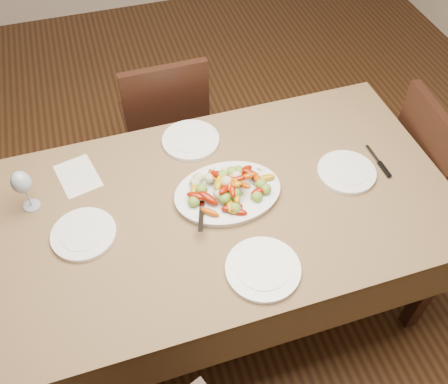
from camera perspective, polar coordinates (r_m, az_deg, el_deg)
name	(u,v)px	position (r m, az deg, el deg)	size (l,w,h in m)	color
floor	(216,301)	(2.61, -0.92, -12.31)	(6.00, 6.00, 0.00)	#382111
dining_table	(224,254)	(2.30, 0.00, -7.11)	(1.84, 1.04, 0.76)	brown
chair_far	(163,120)	(2.79, -7.01, 8.20)	(0.42, 0.42, 0.95)	black
chair_right	(443,178)	(2.69, 23.74, 1.48)	(0.42, 0.42, 0.95)	black
serving_platter	(228,194)	(2.01, 0.43, -0.21)	(0.42, 0.31, 0.02)	white
roasted_vegetables	(228,185)	(1.96, 0.44, 0.86)	(0.35, 0.23, 0.09)	#781102
serving_spoon	(215,199)	(1.94, -1.05, -0.76)	(0.28, 0.06, 0.03)	#9EA0A8
plate_left	(84,234)	(1.96, -15.73, -4.68)	(0.25, 0.25, 0.02)	white
plate_right	(346,172)	(2.15, 13.82, 2.20)	(0.24, 0.24, 0.02)	white
plate_far	(191,140)	(2.23, -3.83, 5.90)	(0.25, 0.25, 0.02)	white
plate_near	(263,269)	(1.81, 4.48, -8.79)	(0.27, 0.27, 0.02)	white
wine_glass	(24,189)	(2.05, -21.85, 0.28)	(0.08, 0.08, 0.20)	#8C99A5
menu_card	(78,176)	(2.17, -16.36, 1.77)	(0.15, 0.21, 0.00)	silver
table_knife	(379,163)	(2.23, 17.27, 3.22)	(0.02, 0.20, 0.01)	#9EA0A8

